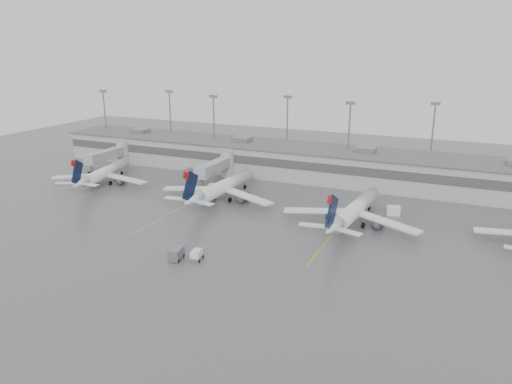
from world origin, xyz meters
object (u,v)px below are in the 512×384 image
at_px(jet_mid_right, 354,210).
at_px(baggage_tug, 196,256).
at_px(jet_far_left, 103,173).
at_px(jet_mid_left, 222,187).

xyz_separation_m(jet_mid_right, baggage_tug, (-20.08, -27.24, -2.47)).
bearing_deg(jet_mid_right, jet_far_left, -178.31).
relative_size(jet_mid_left, baggage_tug, 10.67).
bearing_deg(baggage_tug, jet_mid_right, 44.02).
relative_size(jet_mid_left, jet_mid_right, 1.01).
bearing_deg(jet_far_left, jet_mid_right, -15.68).
relative_size(jet_mid_right, baggage_tug, 10.56).
xyz_separation_m(jet_far_left, jet_mid_left, (34.43, 0.19, 0.27)).
xyz_separation_m(jet_mid_left, baggage_tug, (11.43, -31.14, -2.51)).
relative_size(jet_far_left, jet_mid_right, 0.91).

